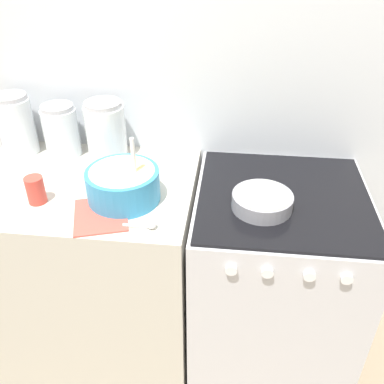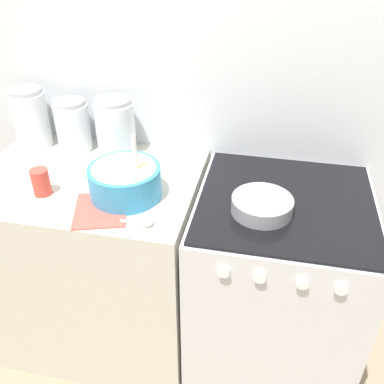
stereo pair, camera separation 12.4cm
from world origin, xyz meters
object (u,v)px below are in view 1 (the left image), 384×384
(mixing_bowl, at_px, (123,183))
(baking_pan, at_px, (262,201))
(tin_can, at_px, (36,190))
(storage_jar_left, at_px, (17,128))
(stove, at_px, (272,282))
(storage_jar_middle, at_px, (62,134))
(storage_jar_right, at_px, (106,134))

(mixing_bowl, xyz_separation_m, baking_pan, (0.51, -0.00, -0.04))
(tin_can, bearing_deg, baking_pan, 3.65)
(storage_jar_left, bearing_deg, stove, -11.30)
(storage_jar_middle, relative_size, tin_can, 2.19)
(mixing_bowl, bearing_deg, stove, 8.46)
(baking_pan, height_order, tin_can, tin_can)
(mixing_bowl, relative_size, tin_can, 2.59)
(storage_jar_left, relative_size, storage_jar_middle, 1.16)
(storage_jar_right, height_order, tin_can, storage_jar_right)
(baking_pan, relative_size, tin_can, 2.11)
(stove, bearing_deg, tin_can, -171.08)
(stove, relative_size, baking_pan, 4.16)
(stove, bearing_deg, mixing_bowl, -171.54)
(mixing_bowl, relative_size, storage_jar_right, 1.07)
(tin_can, bearing_deg, storage_jar_middle, 95.13)
(baking_pan, relative_size, storage_jar_left, 0.83)
(storage_jar_left, bearing_deg, baking_pan, -16.80)
(stove, relative_size, tin_can, 8.78)
(stove, bearing_deg, storage_jar_left, 168.70)
(stove, xyz_separation_m, storage_jar_middle, (-0.95, 0.23, 0.56))
(stove, height_order, tin_can, tin_can)
(storage_jar_left, xyz_separation_m, tin_can, (0.23, -0.38, -0.06))
(stove, distance_m, storage_jar_right, 0.97)
(storage_jar_right, bearing_deg, mixing_bowl, -64.84)
(stove, distance_m, storage_jar_left, 1.31)
(mixing_bowl, bearing_deg, storage_jar_right, 115.16)
(baking_pan, distance_m, storage_jar_left, 1.12)
(mixing_bowl, distance_m, storage_jar_left, 0.64)
(baking_pan, height_order, storage_jar_left, storage_jar_left)
(baking_pan, relative_size, storage_jar_right, 0.87)
(storage_jar_left, relative_size, storage_jar_right, 1.05)
(baking_pan, xyz_separation_m, storage_jar_middle, (-0.87, 0.32, 0.07))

